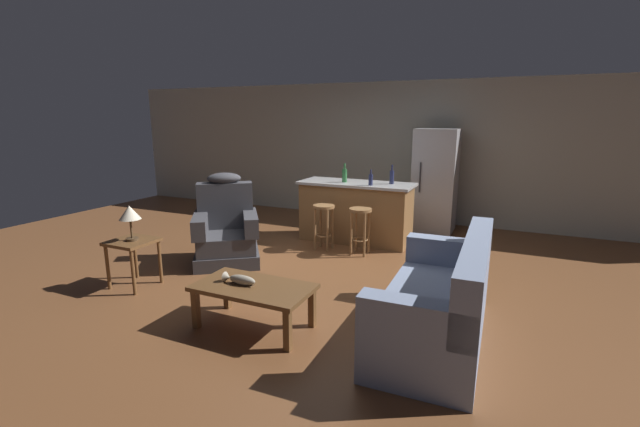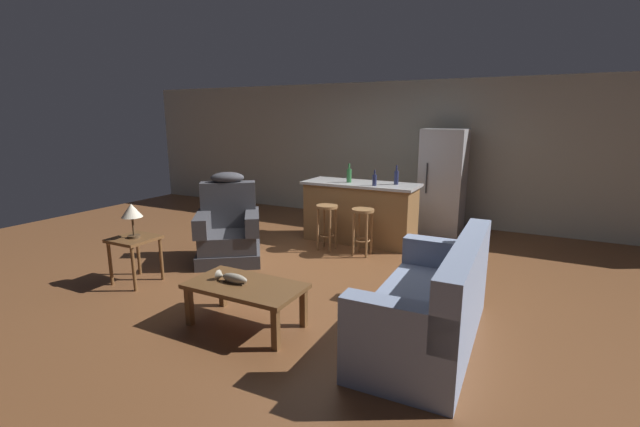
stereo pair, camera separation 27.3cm
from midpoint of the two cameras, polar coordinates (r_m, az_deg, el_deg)
ground_plane at (r=5.75m, az=-1.32°, el=-7.08°), size 12.00×12.00×0.00m
back_wall at (r=8.36m, az=8.14°, el=8.15°), size 12.00×0.05×2.60m
coffee_table at (r=4.11m, az=-10.77°, el=-10.14°), size 1.10×0.60×0.42m
fish_figurine at (r=4.14m, az=-12.59°, el=-8.62°), size 0.34×0.10×0.10m
couch at (r=3.97m, az=13.95°, el=-11.52°), size 0.89×1.92×0.94m
recliner_near_lamp at (r=6.03m, az=-13.67°, el=-2.30°), size 1.17×1.17×1.20m
end_table at (r=5.48m, az=-25.02°, el=-4.24°), size 0.48×0.48×0.56m
table_lamp at (r=5.37m, az=-25.38°, el=-0.10°), size 0.24×0.24×0.41m
kitchen_island at (r=6.81m, az=3.63°, el=0.24°), size 1.80×0.70×0.95m
bar_stool_left at (r=6.35m, az=-0.72°, el=-0.71°), size 0.32×0.32×0.68m
bar_stool_right at (r=6.13m, az=4.12°, el=-1.23°), size 0.32×0.32×0.68m
refrigerator at (r=7.61m, az=14.11°, el=4.28°), size 0.70×0.69×1.76m
bottle_tall_green at (r=6.72m, az=2.13°, el=5.14°), size 0.08×0.08×0.29m
bottle_short_amber at (r=6.43m, az=5.57°, el=4.55°), size 0.06×0.06×0.24m
bottle_wine_dark at (r=6.61m, az=8.39°, el=4.88°), size 0.07×0.07×0.29m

